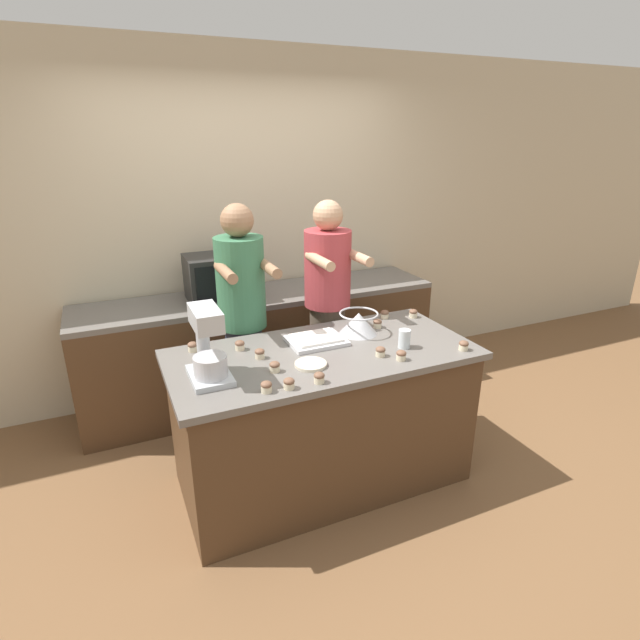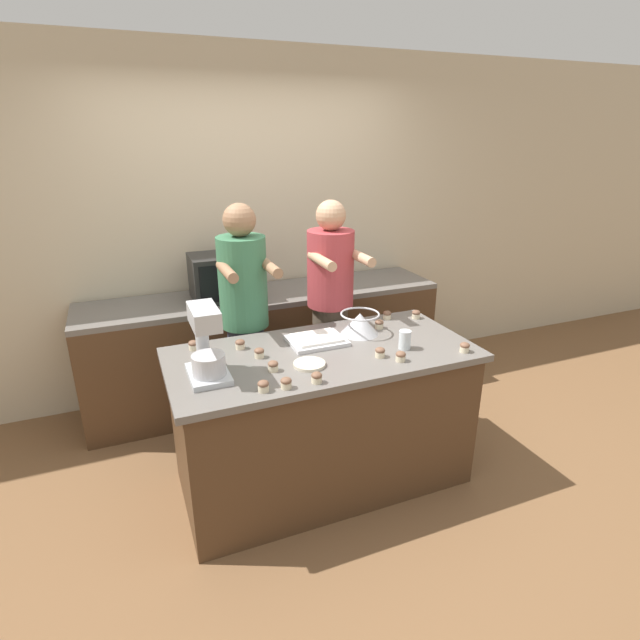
{
  "view_description": "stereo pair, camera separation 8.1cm",
  "coord_description": "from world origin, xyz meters",
  "px_view_note": "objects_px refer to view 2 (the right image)",
  "views": [
    {
      "loc": [
        -1.09,
        -2.4,
        2.08
      ],
      "look_at": [
        0.0,
        0.04,
        1.07
      ],
      "focal_mm": 28.0,
      "sensor_mm": 36.0,
      "label": 1
    },
    {
      "loc": [
        -1.02,
        -2.43,
        2.08
      ],
      "look_at": [
        0.0,
        0.04,
        1.07
      ],
      "focal_mm": 28.0,
      "sensor_mm": 36.0,
      "label": 2
    }
  ],
  "objects_px": {
    "cupcake_9": "(259,353)",
    "cupcake_12": "(387,315)",
    "mixing_bowl": "(360,323)",
    "cupcake_4": "(286,383)",
    "person_left": "(245,324)",
    "cupcake_2": "(317,377)",
    "cupcake_1": "(379,324)",
    "cupcake_3": "(380,352)",
    "cupcake_10": "(263,386)",
    "cupcake_5": "(240,344)",
    "small_plate": "(309,364)",
    "cupcake_7": "(465,347)",
    "cupcake_0": "(401,356)",
    "drinking_glass": "(405,340)",
    "person_right": "(330,313)",
    "baking_tray": "(317,340)",
    "cupcake_11": "(273,366)",
    "stand_mixer": "(206,347)",
    "cupcake_8": "(193,345)",
    "microwave_oven": "(221,277)",
    "cupcake_6": "(416,314)"
  },
  "relations": [
    {
      "from": "drinking_glass",
      "to": "cupcake_1",
      "type": "relative_size",
      "value": 1.92
    },
    {
      "from": "person_left",
      "to": "cupcake_11",
      "type": "distance_m",
      "value": 0.73
    },
    {
      "from": "cupcake_3",
      "to": "cupcake_8",
      "type": "relative_size",
      "value": 1.0
    },
    {
      "from": "cupcake_1",
      "to": "cupcake_5",
      "type": "relative_size",
      "value": 1.0
    },
    {
      "from": "person_right",
      "to": "cupcake_3",
      "type": "bearing_deg",
      "value": -92.86
    },
    {
      "from": "baking_tray",
      "to": "cupcake_4",
      "type": "height_order",
      "value": "cupcake_4"
    },
    {
      "from": "baking_tray",
      "to": "mixing_bowl",
      "type": "bearing_deg",
      "value": 5.6
    },
    {
      "from": "cupcake_2",
      "to": "cupcake_6",
      "type": "bearing_deg",
      "value": 31.92
    },
    {
      "from": "cupcake_3",
      "to": "cupcake_9",
      "type": "bearing_deg",
      "value": 158.23
    },
    {
      "from": "person_right",
      "to": "cupcake_12",
      "type": "bearing_deg",
      "value": -42.16
    },
    {
      "from": "cupcake_4",
      "to": "cupcake_8",
      "type": "xyz_separation_m",
      "value": [
        -0.35,
        0.65,
        0.0
      ]
    },
    {
      "from": "small_plate",
      "to": "cupcake_5",
      "type": "relative_size",
      "value": 3.0
    },
    {
      "from": "cupcake_9",
      "to": "cupcake_1",
      "type": "bearing_deg",
      "value": 9.36
    },
    {
      "from": "cupcake_10",
      "to": "mixing_bowl",
      "type": "bearing_deg",
      "value": 32.43
    },
    {
      "from": "cupcake_1",
      "to": "cupcake_12",
      "type": "height_order",
      "value": "same"
    },
    {
      "from": "cupcake_9",
      "to": "cupcake_12",
      "type": "bearing_deg",
      "value": 15.47
    },
    {
      "from": "mixing_bowl",
      "to": "small_plate",
      "type": "relative_size",
      "value": 1.41
    },
    {
      "from": "person_right",
      "to": "cupcake_7",
      "type": "distance_m",
      "value": 1.02
    },
    {
      "from": "cupcake_7",
      "to": "cupcake_12",
      "type": "relative_size",
      "value": 1.0
    },
    {
      "from": "cupcake_9",
      "to": "cupcake_10",
      "type": "distance_m",
      "value": 0.4
    },
    {
      "from": "person_right",
      "to": "cupcake_4",
      "type": "height_order",
      "value": "person_right"
    },
    {
      "from": "small_plate",
      "to": "cupcake_7",
      "type": "xyz_separation_m",
      "value": [
        0.89,
        -0.17,
        0.02
      ]
    },
    {
      "from": "stand_mixer",
      "to": "cupcake_12",
      "type": "bearing_deg",
      "value": 17.3
    },
    {
      "from": "person_right",
      "to": "cupcake_3",
      "type": "relative_size",
      "value": 28.49
    },
    {
      "from": "cupcake_7",
      "to": "cupcake_12",
      "type": "distance_m",
      "value": 0.66
    },
    {
      "from": "mixing_bowl",
      "to": "cupcake_9",
      "type": "relative_size",
      "value": 4.22
    },
    {
      "from": "cupcake_1",
      "to": "cupcake_4",
      "type": "xyz_separation_m",
      "value": [
        -0.82,
        -0.54,
        0.0
      ]
    },
    {
      "from": "microwave_oven",
      "to": "cupcake_5",
      "type": "xyz_separation_m",
      "value": [
        -0.1,
        -0.96,
        -0.15
      ]
    },
    {
      "from": "cupcake_5",
      "to": "mixing_bowl",
      "type": "bearing_deg",
      "value": -4.27
    },
    {
      "from": "baking_tray",
      "to": "cupcake_12",
      "type": "height_order",
      "value": "cupcake_12"
    },
    {
      "from": "person_left",
      "to": "cupcake_2",
      "type": "relative_size",
      "value": 28.67
    },
    {
      "from": "person_right",
      "to": "cupcake_10",
      "type": "distance_m",
      "value": 1.2
    },
    {
      "from": "person_left",
      "to": "cupcake_1",
      "type": "bearing_deg",
      "value": -27.26
    },
    {
      "from": "cupcake_2",
      "to": "cupcake_8",
      "type": "relative_size",
      "value": 1.0
    },
    {
      "from": "mixing_bowl",
      "to": "cupcake_4",
      "type": "bearing_deg",
      "value": -142.62
    },
    {
      "from": "cupcake_0",
      "to": "cupcake_9",
      "type": "bearing_deg",
      "value": 154.28
    },
    {
      "from": "cupcake_3",
      "to": "cupcake_7",
      "type": "bearing_deg",
      "value": -14.31
    },
    {
      "from": "mixing_bowl",
      "to": "cupcake_10",
      "type": "relative_size",
      "value": 4.22
    },
    {
      "from": "stand_mixer",
      "to": "cupcake_0",
      "type": "xyz_separation_m",
      "value": [
        1.02,
        -0.21,
        -0.14
      ]
    },
    {
      "from": "cupcake_1",
      "to": "cupcake_3",
      "type": "bearing_deg",
      "value": -118.1
    },
    {
      "from": "cupcake_3",
      "to": "cupcake_10",
      "type": "distance_m",
      "value": 0.73
    },
    {
      "from": "cupcake_2",
      "to": "cupcake_11",
      "type": "bearing_deg",
      "value": 127.9
    },
    {
      "from": "baking_tray",
      "to": "cupcake_2",
      "type": "bearing_deg",
      "value": -112.02
    },
    {
      "from": "cupcake_10",
      "to": "microwave_oven",
      "type": "bearing_deg",
      "value": 85.45
    },
    {
      "from": "cupcake_10",
      "to": "cupcake_1",
      "type": "bearing_deg",
      "value": 29.43
    },
    {
      "from": "cupcake_11",
      "to": "cupcake_5",
      "type": "bearing_deg",
      "value": 104.64
    },
    {
      "from": "person_left",
      "to": "cupcake_12",
      "type": "bearing_deg",
      "value": -16.59
    },
    {
      "from": "cupcake_3",
      "to": "cupcake_11",
      "type": "height_order",
      "value": "same"
    },
    {
      "from": "person_left",
      "to": "cupcake_3",
      "type": "xyz_separation_m",
      "value": [
        0.57,
        -0.79,
        0.03
      ]
    },
    {
      "from": "small_plate",
      "to": "cupcake_7",
      "type": "relative_size",
      "value": 3.0
    }
  ]
}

